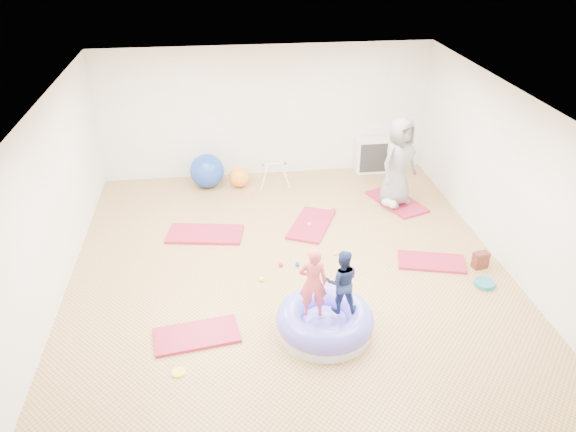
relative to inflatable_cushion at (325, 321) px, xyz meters
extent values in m
cube|color=tan|center=(-0.29, 1.44, -0.17)|extent=(7.00, 8.00, 0.01)
cube|color=white|center=(-0.29, 1.44, 2.63)|extent=(7.00, 8.00, 0.01)
cube|color=white|center=(-0.29, 5.44, 1.23)|extent=(7.00, 0.01, 2.80)
cube|color=white|center=(-0.29, -2.56, 1.23)|extent=(7.00, 0.01, 2.80)
cube|color=white|center=(-3.79, 1.44, 1.23)|extent=(0.01, 8.00, 2.80)
cube|color=white|center=(3.21, 1.44, 1.23)|extent=(0.01, 8.00, 2.80)
cube|color=#A51C37|center=(-1.76, 0.11, -0.14)|extent=(1.23, 0.74, 0.05)
cube|color=#A51C37|center=(-1.65, 2.85, -0.14)|extent=(1.42, 0.88, 0.06)
cube|color=#A51C37|center=(0.31, 2.95, -0.14)|extent=(1.09, 1.39, 0.05)
cube|color=#A51C37|center=(2.08, 1.45, -0.14)|extent=(1.19, 0.81, 0.05)
cube|color=#A51C37|center=(2.15, 3.64, -0.14)|extent=(1.05, 1.42, 0.05)
cylinder|color=silver|center=(0.00, 0.00, -0.09)|extent=(1.31, 1.31, 0.15)
torus|color=#645DEA|center=(0.00, 0.00, 0.05)|extent=(1.35, 1.35, 0.36)
ellipsoid|color=#645DEA|center=(0.00, 0.00, -0.04)|extent=(0.72, 0.72, 0.32)
imported|color=#E04F5B|center=(-0.18, -0.03, 0.74)|extent=(0.40, 0.29, 1.04)
imported|color=navy|center=(0.21, 0.01, 0.69)|extent=(0.49, 0.41, 0.93)
imported|color=gray|center=(2.08, 3.57, 0.76)|extent=(1.01, 0.91, 1.74)
ellipsoid|color=#A0D6FE|center=(1.94, 3.43, -0.01)|extent=(0.35, 0.22, 0.20)
sphere|color=beige|center=(1.94, 3.27, 0.01)|extent=(0.16, 0.16, 0.16)
sphere|color=red|center=(-0.42, 1.68, -0.13)|extent=(0.08, 0.08, 0.08)
sphere|color=yellow|center=(-0.77, 1.29, -0.13)|extent=(0.08, 0.08, 0.08)
sphere|color=red|center=(-0.03, 1.17, -0.13)|extent=(0.08, 0.08, 0.08)
sphere|color=red|center=(0.83, 3.45, -0.13)|extent=(0.08, 0.08, 0.08)
sphere|color=yellow|center=(0.55, 1.91, -0.13)|extent=(0.08, 0.08, 0.08)
sphere|color=#1941A4|center=(-0.14, 1.64, -0.13)|extent=(0.08, 0.08, 0.08)
sphere|color=yellow|center=(0.26, 2.93, -0.13)|extent=(0.08, 0.08, 0.08)
sphere|color=#1941A4|center=(-0.58, 0.26, -0.13)|extent=(0.08, 0.08, 0.08)
sphere|color=#1941A4|center=(-1.59, 4.90, 0.19)|extent=(0.72, 0.72, 0.72)
sphere|color=orange|center=(-0.92, 4.81, 0.05)|extent=(0.43, 0.43, 0.43)
cylinder|color=white|center=(-0.42, 4.59, 0.10)|extent=(0.18, 0.19, 0.49)
cylinder|color=white|center=(-0.42, 5.01, 0.10)|extent=(0.18, 0.19, 0.49)
cylinder|color=white|center=(0.04, 4.59, 0.10)|extent=(0.18, 0.19, 0.49)
cylinder|color=white|center=(0.04, 5.01, 0.10)|extent=(0.18, 0.19, 0.49)
cylinder|color=white|center=(-0.19, 4.80, 0.31)|extent=(0.48, 0.03, 0.03)
sphere|color=red|center=(-0.43, 4.80, 0.31)|extent=(0.06, 0.06, 0.06)
sphere|color=#1941A4|center=(0.05, 4.80, 0.31)|extent=(0.06, 0.06, 0.06)
cube|color=white|center=(2.06, 5.24, 0.22)|extent=(0.76, 0.37, 0.76)
cube|color=#2B2B2B|center=(2.06, 5.06, 0.22)|extent=(0.66, 0.02, 0.66)
cube|color=white|center=(2.06, 5.19, 0.22)|extent=(0.02, 0.26, 0.67)
cube|color=white|center=(2.06, 5.19, 0.22)|extent=(0.67, 0.26, 0.02)
cylinder|color=teal|center=(2.67, 0.74, -0.13)|extent=(0.32, 0.32, 0.07)
cube|color=maroon|center=(2.81, 1.23, -0.03)|extent=(0.27, 0.19, 0.28)
cylinder|color=yellow|center=(-1.99, -0.56, -0.15)|extent=(0.18, 0.18, 0.03)
camera|label=1|loc=(-1.29, -5.97, 4.99)|focal=35.00mm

